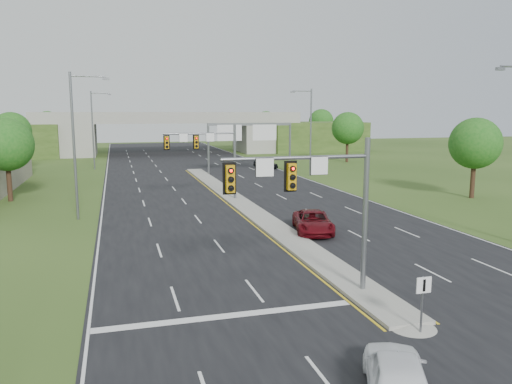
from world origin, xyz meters
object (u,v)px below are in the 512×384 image
object	(u,v)px
signal_mast_far	(211,150)
car_far_c	(266,164)
signal_mast_near	(319,192)
car_white	(397,376)
keep_right_sign	(423,295)
car_far_a	(313,222)
sign_gantry	(249,134)
overpass	(170,135)

from	to	relation	value
signal_mast_far	car_far_c	world-z (taller)	signal_mast_far
signal_mast_near	car_white	xyz separation A→B (m)	(-0.91, -7.98, -3.97)
car_far_c	signal_mast_near	bearing A→B (deg)	-127.06
keep_right_sign	car_far_a	bearing A→B (deg)	82.21
signal_mast_near	sign_gantry	bearing A→B (deg)	78.75
keep_right_sign	car_far_a	distance (m)	15.90
signal_mast_near	car_far_c	size ratio (longest dim) A/B	1.69
sign_gantry	car_white	size ratio (longest dim) A/B	2.67
sign_gantry	car_white	bearing A→B (deg)	-100.54
sign_gantry	overpass	xyz separation A→B (m)	(-6.68, 35.08, -1.69)
signal_mast_near	car_white	size ratio (longest dim) A/B	1.62
signal_mast_far	car_far_a	size ratio (longest dim) A/B	1.35
keep_right_sign	sign_gantry	bearing A→B (deg)	82.30
signal_mast_far	keep_right_sign	xyz separation A→B (m)	(2.26, -29.45, -3.21)
signal_mast_near	car_far_a	distance (m)	12.75
car_white	car_far_c	bearing A→B (deg)	-78.35
car_white	keep_right_sign	bearing A→B (deg)	-107.03
car_far_c	car_far_a	bearing A→B (deg)	-124.88
sign_gantry	car_far_a	world-z (taller)	sign_gantry
signal_mast_near	car_far_c	distance (m)	51.16
signal_mast_near	sign_gantry	xyz separation A→B (m)	(8.95, 44.99, 0.51)
signal_mast_far	keep_right_sign	distance (m)	29.71
car_far_a	signal_mast_near	bearing A→B (deg)	-97.07
car_far_a	car_far_c	bearing A→B (deg)	92.17
keep_right_sign	car_far_a	size ratio (longest dim) A/B	0.42
car_white	car_far_a	world-z (taller)	car_white
signal_mast_far	car_white	size ratio (longest dim) A/B	1.62
sign_gantry	car_far_c	world-z (taller)	sign_gantry
overpass	car_white	world-z (taller)	overpass
overpass	car_far_c	xyz separation A→B (m)	(10.36, -30.66, -2.83)
car_far_c	overpass	bearing A→B (deg)	85.93
keep_right_sign	car_white	size ratio (longest dim) A/B	0.51
sign_gantry	signal_mast_near	bearing A→B (deg)	-101.25
signal_mast_near	sign_gantry	world-z (taller)	signal_mast_near
signal_mast_far	overpass	xyz separation A→B (m)	(2.26, 55.07, -1.17)
signal_mast_far	sign_gantry	world-z (taller)	signal_mast_far
signal_mast_near	overpass	distance (m)	80.11
sign_gantry	car_far_c	bearing A→B (deg)	50.29
keep_right_sign	car_white	world-z (taller)	keep_right_sign
car_far_a	car_far_c	distance (m)	39.01
keep_right_sign	signal_mast_near	bearing A→B (deg)	116.94
signal_mast_far	sign_gantry	bearing A→B (deg)	65.89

